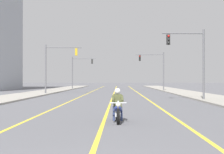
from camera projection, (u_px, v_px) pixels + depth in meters
The scene contains 10 objects.
lane_stripe_center at pixel (114, 93), 50.91m from camera, with size 0.16×100.00×0.01m, color yellow.
lane_stripe_left at pixel (90, 92), 50.98m from camera, with size 0.16×100.00×0.01m, color yellow.
lane_stripe_right at pixel (138, 93), 50.85m from camera, with size 0.16×100.00×0.01m, color yellow.
sidewalk_kerb_right at pixel (189, 93), 45.73m from camera, with size 4.40×110.00×0.14m, color #9E998E.
sidewalk_kerb_left at pixel (36, 93), 46.10m from camera, with size 4.40×110.00×0.14m, color #9E998E.
motorcycle_with_rider at pixel (118, 109), 15.45m from camera, with size 0.70×2.19×1.46m.
traffic_signal_near_right at pixel (192, 54), 31.11m from camera, with size 3.73×0.51×6.20m.
traffic_signal_near_left at pixel (56, 62), 44.72m from camera, with size 4.55×0.60×6.20m.
traffic_signal_mid_right at pixel (156, 66), 57.37m from camera, with size 4.56×0.37×6.20m.
traffic_signal_mid_left at pixel (79, 68), 68.41m from camera, with size 4.52×0.37×6.20m.
Camera 1 is at (0.86, -5.92, 1.83)m, focal length 57.59 mm.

